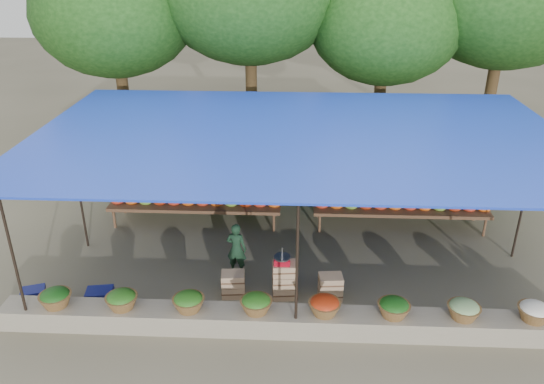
{
  "coord_description": "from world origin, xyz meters",
  "views": [
    {
      "loc": [
        -0.06,
        -10.34,
        6.27
      ],
      "look_at": [
        -0.56,
        0.2,
        1.37
      ],
      "focal_mm": 35.0,
      "sensor_mm": 36.0,
      "label": 1
    }
  ],
  "objects_px": {
    "crate_counter": "(283,283)",
    "vendor_seated": "(236,249)",
    "weighing_scale": "(282,260)",
    "blue_crate_back": "(100,297)",
    "blue_crate_front": "(34,295)"
  },
  "relations": [
    {
      "from": "weighing_scale",
      "to": "vendor_seated",
      "type": "xyz_separation_m",
      "value": [
        -0.97,
        0.8,
        -0.27
      ]
    },
    {
      "from": "vendor_seated",
      "to": "blue_crate_front",
      "type": "distance_m",
      "value": 4.04
    },
    {
      "from": "weighing_scale",
      "to": "vendor_seated",
      "type": "bearing_deg",
      "value": 140.52
    },
    {
      "from": "weighing_scale",
      "to": "blue_crate_back",
      "type": "bearing_deg",
      "value": -173.86
    },
    {
      "from": "vendor_seated",
      "to": "blue_crate_front",
      "type": "xyz_separation_m",
      "value": [
        -3.84,
        -1.16,
        -0.45
      ]
    },
    {
      "from": "crate_counter",
      "to": "weighing_scale",
      "type": "distance_m",
      "value": 0.54
    },
    {
      "from": "weighing_scale",
      "to": "blue_crate_front",
      "type": "relative_size",
      "value": 0.78
    },
    {
      "from": "crate_counter",
      "to": "blue_crate_back",
      "type": "bearing_deg",
      "value": -173.89
    },
    {
      "from": "blue_crate_front",
      "to": "blue_crate_back",
      "type": "bearing_deg",
      "value": -21.0
    },
    {
      "from": "blue_crate_back",
      "to": "vendor_seated",
      "type": "bearing_deg",
      "value": 15.88
    },
    {
      "from": "weighing_scale",
      "to": "vendor_seated",
      "type": "distance_m",
      "value": 1.29
    },
    {
      "from": "blue_crate_back",
      "to": "blue_crate_front",
      "type": "bearing_deg",
      "value": 170.42
    },
    {
      "from": "crate_counter",
      "to": "blue_crate_front",
      "type": "bearing_deg",
      "value": -175.68
    },
    {
      "from": "crate_counter",
      "to": "vendor_seated",
      "type": "bearing_deg",
      "value": 141.0
    },
    {
      "from": "weighing_scale",
      "to": "crate_counter",
      "type": "bearing_deg",
      "value": 0.0
    }
  ]
}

